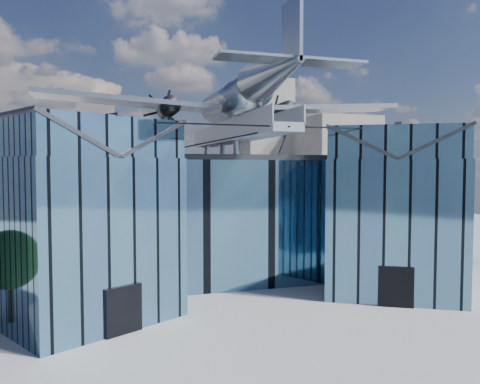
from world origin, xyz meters
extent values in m
plane|color=gray|center=(0.00, 0.00, 0.00)|extent=(120.00, 120.00, 0.00)
cube|color=teal|center=(0.00, 9.00, 4.75)|extent=(28.00, 14.00, 9.50)
cube|color=#26282E|center=(0.00, 9.00, 9.70)|extent=(28.00, 14.00, 0.40)
cube|color=teal|center=(-10.50, -1.00, 4.75)|extent=(11.79, 11.43, 9.50)
cube|color=teal|center=(-10.50, -1.00, 10.60)|extent=(11.56, 11.20, 2.20)
cube|color=#26282E|center=(-12.45, -2.12, 10.60)|extent=(7.98, 9.23, 2.40)
cube|color=#26282E|center=(-8.55, 0.12, 10.60)|extent=(7.98, 9.23, 2.40)
cube|color=#26282E|center=(-10.50, -1.00, 11.75)|extent=(4.30, 7.10, 0.18)
cube|color=black|center=(-8.48, -4.51, 1.30)|extent=(2.03, 1.32, 2.60)
cube|color=black|center=(-6.60, 1.25, 4.75)|extent=(0.34, 0.34, 9.50)
cube|color=teal|center=(10.50, -1.00, 4.75)|extent=(11.79, 11.43, 9.50)
cube|color=teal|center=(10.50, -1.00, 10.60)|extent=(11.56, 11.20, 2.20)
cube|color=#26282E|center=(8.55, 0.12, 10.60)|extent=(7.98, 9.23, 2.40)
cube|color=#26282E|center=(12.45, -2.12, 10.60)|extent=(7.98, 9.23, 2.40)
cube|color=#26282E|center=(10.50, -1.00, 11.75)|extent=(4.30, 7.10, 0.18)
cube|color=black|center=(8.48, -4.51, 1.30)|extent=(2.03, 1.32, 2.60)
cube|color=black|center=(6.60, 1.25, 4.75)|extent=(0.34, 0.34, 9.50)
cube|color=#A2A6B0|center=(0.00, 3.50, 11.10)|extent=(1.80, 21.00, 0.50)
cube|color=#A2A6B0|center=(-0.90, 3.50, 11.75)|extent=(0.08, 21.00, 1.10)
cube|color=#A2A6B0|center=(0.90, 3.50, 11.75)|extent=(0.08, 21.00, 1.10)
cylinder|color=#A2A6B0|center=(0.00, 13.00, 10.43)|extent=(0.44, 0.44, 1.35)
cylinder|color=#A2A6B0|center=(0.00, 7.00, 10.43)|extent=(0.44, 0.44, 1.35)
cylinder|color=#A2A6B0|center=(0.00, 3.00, 10.43)|extent=(0.44, 0.44, 1.35)
cylinder|color=#A2A6B0|center=(0.00, 4.00, 12.05)|extent=(0.70, 0.70, 1.40)
cylinder|color=black|center=(-5.25, -4.00, 11.40)|extent=(10.55, 6.08, 0.69)
cylinder|color=black|center=(5.25, -4.00, 11.40)|extent=(10.55, 6.08, 0.69)
cylinder|color=black|center=(-3.00, 1.50, 10.55)|extent=(6.09, 17.04, 1.19)
cylinder|color=black|center=(3.00, 1.50, 10.55)|extent=(6.09, 17.04, 1.19)
cylinder|color=#9FA5AB|center=(0.00, 4.00, 14.00)|extent=(2.50, 11.00, 2.50)
sphere|color=#9FA5AB|center=(0.00, 9.50, 14.00)|extent=(2.50, 2.50, 2.50)
cube|color=black|center=(0.00, 8.50, 14.69)|extent=(1.60, 1.40, 0.50)
cone|color=#9FA5AB|center=(0.00, -5.00, 14.30)|extent=(2.50, 7.00, 2.50)
cube|color=#9FA5AB|center=(0.00, -7.30, 15.90)|extent=(0.18, 2.40, 3.40)
cube|color=#9FA5AB|center=(0.00, -7.20, 14.50)|extent=(8.00, 1.80, 0.14)
cube|color=#9FA5AB|center=(-7.00, 5.00, 13.70)|extent=(14.00, 3.20, 1.08)
cylinder|color=black|center=(-4.60, 5.60, 13.45)|extent=(1.44, 3.20, 1.44)
cone|color=black|center=(-4.60, 7.40, 13.45)|extent=(0.70, 0.70, 0.70)
cube|color=black|center=(-4.60, 7.55, 13.45)|extent=(1.05, 0.06, 3.33)
cube|color=black|center=(-4.60, 7.55, 13.45)|extent=(2.53, 0.06, 2.53)
cube|color=black|center=(-4.60, 7.55, 13.45)|extent=(3.33, 0.06, 1.05)
cylinder|color=black|center=(-4.60, 5.00, 12.22)|extent=(0.24, 0.24, 1.75)
cube|color=#9FA5AB|center=(7.00, 5.00, 13.70)|extent=(14.00, 3.20, 1.08)
cylinder|color=black|center=(4.60, 5.60, 13.45)|extent=(1.44, 3.20, 1.44)
cone|color=black|center=(4.60, 7.40, 13.45)|extent=(0.70, 0.70, 0.70)
cube|color=black|center=(4.60, 7.55, 13.45)|extent=(1.05, 0.06, 3.33)
cube|color=black|center=(4.60, 7.55, 13.45)|extent=(2.53, 0.06, 2.53)
cube|color=black|center=(4.60, 7.55, 13.45)|extent=(3.33, 0.06, 1.05)
cylinder|color=black|center=(4.60, 5.00, 12.22)|extent=(0.24, 0.24, 1.75)
cube|color=gray|center=(32.00, 48.00, 9.00)|extent=(12.00, 14.00, 18.00)
cube|color=gray|center=(-20.00, 55.00, 7.00)|extent=(14.00, 10.00, 14.00)
cube|color=gray|center=(22.00, 58.00, 13.00)|extent=(9.00, 9.00, 26.00)
camera|label=1|loc=(-9.58, -29.94, 8.95)|focal=35.00mm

